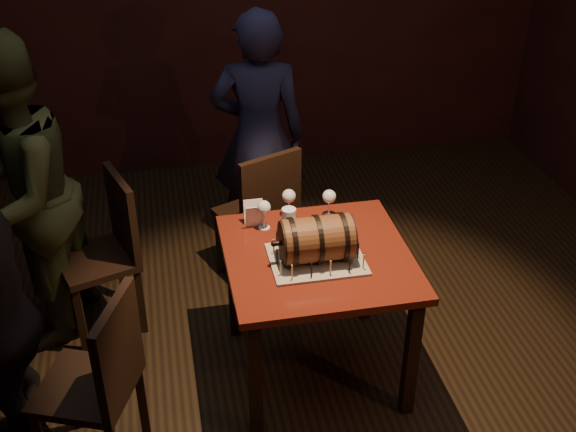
{
  "coord_description": "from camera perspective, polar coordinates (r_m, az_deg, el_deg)",
  "views": [
    {
      "loc": [
        -0.55,
        -2.82,
        2.74
      ],
      "look_at": [
        0.02,
        0.05,
        0.95
      ],
      "focal_mm": 45.0,
      "sensor_mm": 36.0,
      "label": 1
    }
  ],
  "objects": [
    {
      "name": "birthday_candles",
      "position": [
        3.45,
        2.3,
        -2.78
      ],
      "size": [
        0.4,
        0.3,
        0.09
      ],
      "color": "#FDE897",
      "rests_on": "cake_board"
    },
    {
      "name": "wine_glass_mid",
      "position": [
        3.75,
        0.07,
        1.49
      ],
      "size": [
        0.07,
        0.07,
        0.16
      ],
      "color": "silver",
      "rests_on": "pub_table"
    },
    {
      "name": "room_shell",
      "position": [
        3.18,
        -0.17,
        6.44
      ],
      "size": [
        5.04,
        5.04,
        2.8
      ],
      "color": "black",
      "rests_on": "ground"
    },
    {
      "name": "person_left_rear",
      "position": [
        4.0,
        -20.65,
        1.31
      ],
      "size": [
        0.9,
        1.01,
        1.73
      ],
      "primitive_type": "imported",
      "rotation": [
        0.0,
        0.0,
        -1.91
      ],
      "color": "#3D4321",
      "rests_on": "ground"
    },
    {
      "name": "wine_glass_left",
      "position": [
        3.66,
        -1.93,
        0.59
      ],
      "size": [
        0.07,
        0.07,
        0.16
      ],
      "color": "silver",
      "rests_on": "pub_table"
    },
    {
      "name": "barrel_cake",
      "position": [
        3.41,
        2.3,
        -1.84
      ],
      "size": [
        0.4,
        0.23,
        0.23
      ],
      "color": "brown",
      "rests_on": "cake_board"
    },
    {
      "name": "wine_glass_right",
      "position": [
        3.76,
        3.28,
        1.45
      ],
      "size": [
        0.07,
        0.07,
        0.16
      ],
      "color": "silver",
      "rests_on": "pub_table"
    },
    {
      "name": "chair_left_rear",
      "position": [
        4.11,
        -13.98,
        -2.28
      ],
      "size": [
        0.51,
        0.51,
        0.93
      ],
      "color": "black",
      "rests_on": "ground"
    },
    {
      "name": "pint_of_ale",
      "position": [
        3.63,
        0.07,
        -0.5
      ],
      "size": [
        0.07,
        0.07,
        0.15
      ],
      "color": "silver",
      "rests_on": "pub_table"
    },
    {
      "name": "pub_table",
      "position": [
        3.59,
        2.35,
        -4.47
      ],
      "size": [
        0.9,
        0.9,
        0.75
      ],
      "color": "#4C130C",
      "rests_on": "ground"
    },
    {
      "name": "person_back",
      "position": [
        4.54,
        -2.34,
        6.26
      ],
      "size": [
        0.65,
        0.49,
        1.63
      ],
      "primitive_type": "imported",
      "rotation": [
        0.0,
        0.0,
        2.96
      ],
      "color": "#1B1B36",
      "rests_on": "ground"
    },
    {
      "name": "chair_back",
      "position": [
        4.3,
        -2.07,
        0.38
      ],
      "size": [
        0.52,
        0.52,
        0.93
      ],
      "color": "black",
      "rests_on": "ground"
    },
    {
      "name": "menu_card",
      "position": [
        3.71,
        -2.67,
        0.11
      ],
      "size": [
        0.1,
        0.05,
        0.13
      ],
      "primitive_type": null,
      "color": "white",
      "rests_on": "pub_table"
    },
    {
      "name": "chair_left_front",
      "position": [
        3.29,
        -14.53,
        -12.27
      ],
      "size": [
        0.52,
        0.52,
        0.93
      ],
      "color": "black",
      "rests_on": "ground"
    },
    {
      "name": "cake_board",
      "position": [
        3.48,
        2.27,
        -3.42
      ],
      "size": [
        0.45,
        0.35,
        0.01
      ],
      "primitive_type": "cube",
      "color": "#A29682",
      "rests_on": "pub_table"
    }
  ]
}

